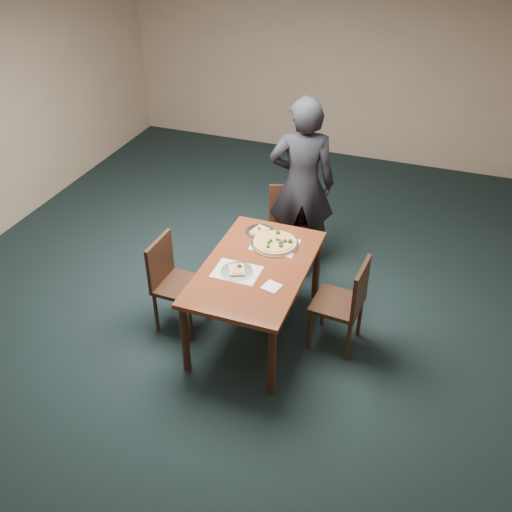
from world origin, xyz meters
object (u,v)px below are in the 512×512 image
(slice_plate_far, at_px, (260,231))
(slice_plate_near, at_px, (237,270))
(pizza_pan, at_px, (275,243))
(dining_table, at_px, (256,274))
(chair_far, at_px, (289,223))
(chair_left, at_px, (172,278))
(diner, at_px, (302,185))
(chair_right, at_px, (346,300))

(slice_plate_far, bearing_deg, slice_plate_near, -87.29)
(pizza_pan, bearing_deg, dining_table, -98.23)
(chair_far, relative_size, slice_plate_far, 3.25)
(dining_table, distance_m, slice_plate_near, 0.22)
(dining_table, xyz_separation_m, chair_left, (-0.77, -0.15, -0.14))
(chair_left, relative_size, slice_plate_near, 3.25)
(chair_left, bearing_deg, diner, -28.07)
(diner, xyz_separation_m, pizza_pan, (0.01, -0.90, -0.17))
(chair_left, bearing_deg, chair_right, -79.79)
(chair_far, distance_m, pizza_pan, 0.84)
(slice_plate_near, bearing_deg, chair_left, -179.60)
(diner, bearing_deg, slice_plate_far, 59.63)
(diner, relative_size, pizza_pan, 4.22)
(diner, bearing_deg, chair_right, 107.71)
(diner, bearing_deg, chair_left, 44.97)
(chair_far, height_order, diner, diner)
(slice_plate_near, distance_m, slice_plate_far, 0.68)
(chair_left, relative_size, chair_right, 1.00)
(dining_table, relative_size, chair_left, 1.65)
(dining_table, relative_size, diner, 0.80)
(chair_left, xyz_separation_m, slice_plate_near, (0.65, 0.00, 0.25))
(dining_table, xyz_separation_m, chair_right, (0.81, 0.09, -0.14))
(pizza_pan, height_order, slice_plate_far, pizza_pan)
(slice_plate_far, bearing_deg, chair_far, 80.85)
(diner, distance_m, slice_plate_far, 0.79)
(diner, height_order, pizza_pan, diner)
(dining_table, xyz_separation_m, slice_plate_far, (-0.16, 0.53, 0.10))
(chair_left, distance_m, chair_right, 1.60)
(diner, xyz_separation_m, slice_plate_far, (-0.20, -0.74, -0.18))
(chair_right, bearing_deg, diner, -142.34)
(slice_plate_near, bearing_deg, diner, 83.22)
(slice_plate_far, bearing_deg, chair_right, -24.65)
(chair_far, relative_size, slice_plate_near, 3.25)
(dining_table, height_order, chair_left, chair_left)
(dining_table, distance_m, slice_plate_far, 0.56)
(chair_left, bearing_deg, chair_far, -26.82)
(chair_right, height_order, slice_plate_near, chair_right)
(chair_left, distance_m, diner, 1.69)
(slice_plate_near, bearing_deg, pizza_pan, 71.10)
(chair_right, xyz_separation_m, diner, (-0.77, 1.19, 0.42))
(slice_plate_far, bearing_deg, pizza_pan, -36.63)
(slice_plate_far, bearing_deg, chair_left, -132.03)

